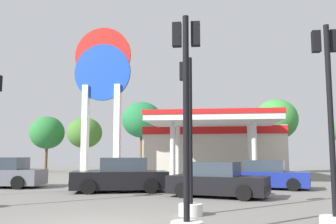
% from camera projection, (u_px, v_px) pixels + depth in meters
% --- Properties ---
extents(gas_station, '(10.86, 12.60, 4.50)m').
position_uv_depth(gas_station, '(214.00, 149.00, 29.93)').
color(gas_station, beige).
rests_on(gas_station, ground).
extents(station_pole_sign, '(3.98, 0.56, 10.66)m').
position_uv_depth(station_pole_sign, '(102.00, 84.00, 25.35)').
color(station_pole_sign, white).
rests_on(station_pole_sign, ground).
extents(car_0, '(4.45, 2.66, 1.49)m').
position_uv_depth(car_0, '(267.00, 176.00, 19.23)').
color(car_0, black).
rests_on(car_0, ground).
extents(car_1, '(4.91, 3.04, 1.64)m').
position_uv_depth(car_1, '(120.00, 176.00, 17.66)').
color(car_1, black).
rests_on(car_1, ground).
extents(car_3, '(4.44, 2.81, 1.48)m').
position_uv_depth(car_3, '(217.00, 181.00, 15.46)').
color(car_3, black).
rests_on(car_3, ground).
extents(car_4, '(4.70, 2.38, 1.63)m').
position_uv_depth(car_4, '(1.00, 174.00, 19.89)').
color(car_4, black).
rests_on(car_4, ground).
extents(traffic_signal_0, '(0.77, 0.77, 5.14)m').
position_uv_depth(traffic_signal_0, '(332.00, 153.00, 9.17)').
color(traffic_signal_0, silver).
rests_on(traffic_signal_0, ground).
extents(traffic_signal_2, '(0.71, 0.71, 4.77)m').
position_uv_depth(traffic_signal_2, '(190.00, 169.00, 10.97)').
color(traffic_signal_2, silver).
rests_on(traffic_signal_2, ground).
extents(traffic_signal_3, '(0.70, 0.71, 4.99)m').
position_uv_depth(traffic_signal_3, '(186.00, 155.00, 8.17)').
color(traffic_signal_3, silver).
rests_on(traffic_signal_3, ground).
extents(tree_0, '(3.60, 3.60, 5.79)m').
position_uv_depth(tree_0, '(47.00, 133.00, 38.53)').
color(tree_0, brown).
rests_on(tree_0, ground).
extents(tree_1, '(3.55, 3.55, 5.55)m').
position_uv_depth(tree_1, '(85.00, 133.00, 37.28)').
color(tree_1, brown).
rests_on(tree_1, ground).
extents(tree_2, '(3.97, 3.97, 7.00)m').
position_uv_depth(tree_2, '(142.00, 120.00, 36.39)').
color(tree_2, brown).
rests_on(tree_2, ground).
extents(tree_3, '(3.37, 3.37, 5.25)m').
position_uv_depth(tree_3, '(215.00, 133.00, 35.14)').
color(tree_3, brown).
rests_on(tree_3, ground).
extents(tree_4, '(4.14, 4.14, 7.14)m').
position_uv_depth(tree_4, '(276.00, 120.00, 35.46)').
color(tree_4, brown).
rests_on(tree_4, ground).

